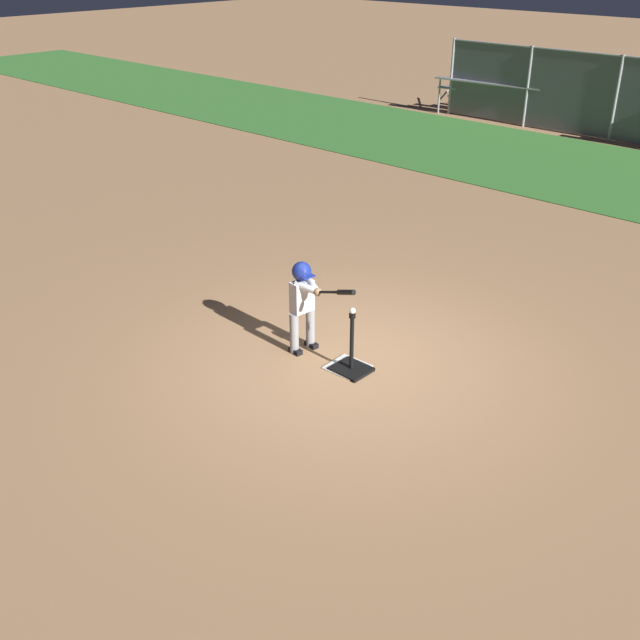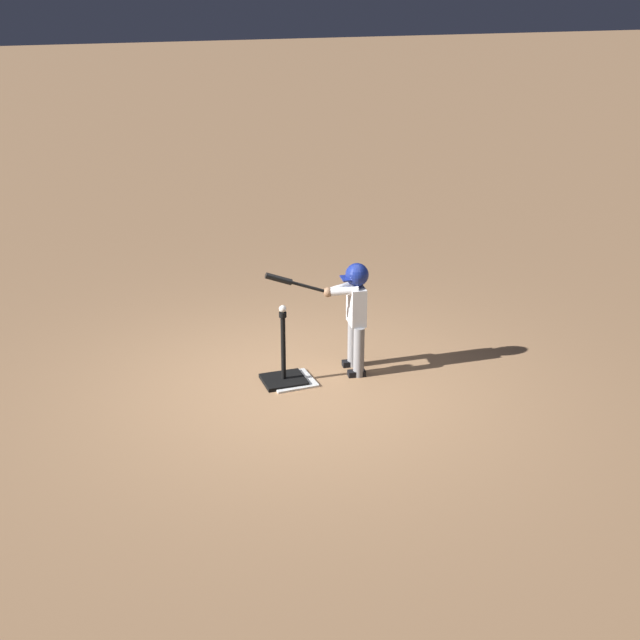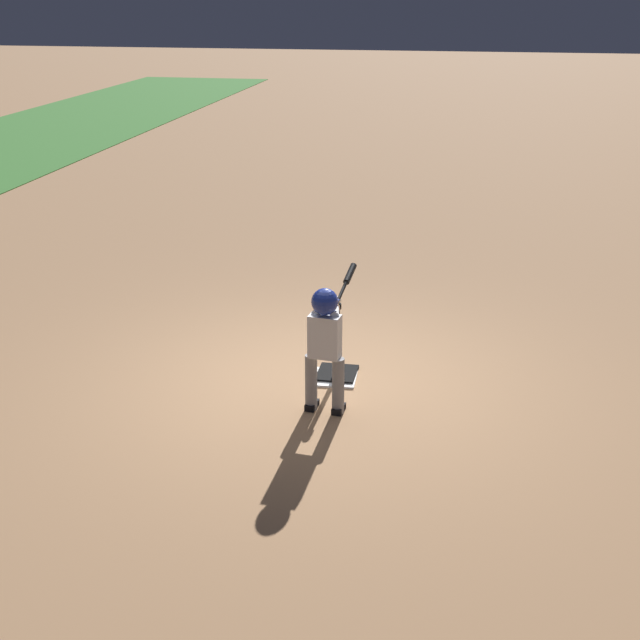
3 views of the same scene
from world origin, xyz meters
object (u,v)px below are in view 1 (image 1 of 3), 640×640
Objects in this scene: bleachers_far_left at (497,98)px; batting_tee at (351,363)px; batter_child at (304,296)px; baseball at (352,311)px.

batting_tee is at bearing -65.44° from bleachers_far_left.
batter_child reaches higher than bleachers_far_left.
baseball reaches higher than batting_tee.
bleachers_far_left reaches higher than baseball.
baseball is at bearing 0.00° from batting_tee.
batter_child is (-0.75, -0.02, 0.64)m from batting_tee.
batting_tee is 0.99m from batter_child.
batter_child is 15.90× the size of baseball.
batter_child is at bearing -178.48° from batting_tee.
batting_tee is at bearing 180.00° from baseball.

